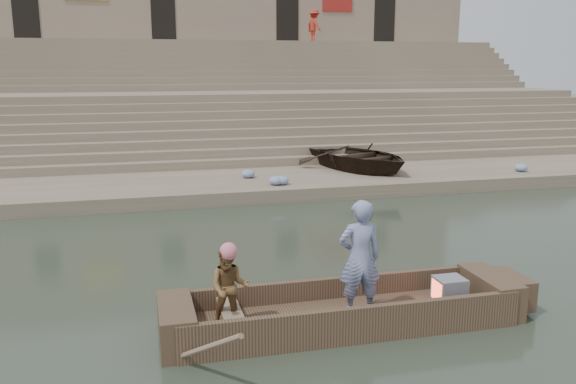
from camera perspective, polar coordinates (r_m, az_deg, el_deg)
name	(u,v)px	position (r m, az deg, el deg)	size (l,w,h in m)	color
ground	(340,272)	(11.77, 4.97, -7.68)	(120.00, 120.00, 0.00)	#2A3527
lower_landing	(258,184)	(19.19, -2.85, 0.74)	(32.00, 4.00, 0.40)	gray
mid_landing	(224,125)	(26.33, -6.14, 6.43)	(32.00, 3.00, 2.80)	gray
upper_landing	(205,90)	(33.18, -7.94, 9.62)	(32.00, 3.00, 5.20)	gray
ghat_steps	(219,113)	(27.97, -6.65, 7.57)	(32.00, 11.00, 5.20)	gray
building_wall	(196,37)	(37.16, -8.79, 14.48)	(32.00, 5.07, 11.20)	gray
main_rowboat	(343,319)	(9.48, 5.32, -12.01)	(5.00, 1.30, 0.22)	brown
rowboat_trim	(356,306)	(9.46, 6.57, -10.79)	(6.04, 2.63, 1.88)	brown
standing_man	(360,258)	(9.07, 6.88, -6.31)	(0.66, 0.43, 1.81)	navy
rowing_man	(229,288)	(8.73, -5.64, -9.10)	(0.59, 0.46, 1.21)	#236A27
television	(449,290)	(10.07, 15.14, -9.01)	(0.46, 0.42, 0.40)	slate
beached_rowboat	(359,157)	(20.78, 6.82, 3.38)	(3.13, 4.38, 0.91)	#2D2116
pedestrian	(314,26)	(34.40, 2.52, 15.61)	(1.14, 0.66, 1.77)	#AF2B1D
cloth_bundles	(255,178)	(18.52, -3.20, 1.38)	(19.98, 1.99, 0.26)	#3F5999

